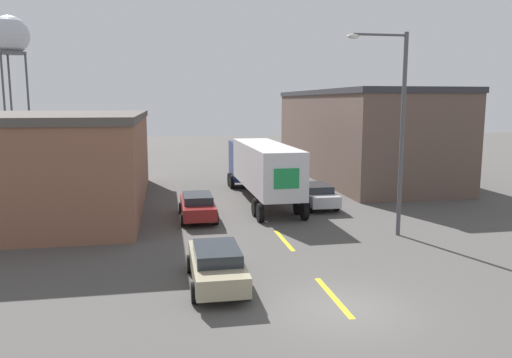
# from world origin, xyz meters

# --- Properties ---
(ground_plane) EXTENTS (160.00, 160.00, 0.00)m
(ground_plane) POSITION_xyz_m (0.00, 0.00, 0.00)
(ground_plane) COLOR #4C4947
(road_centerline) EXTENTS (0.20, 17.27, 0.01)m
(road_centerline) POSITION_xyz_m (0.00, 7.89, 0.00)
(road_centerline) COLOR yellow
(road_centerline) RESTS_ON ground_plane
(warehouse_left) EXTENTS (13.54, 18.93, 5.68)m
(warehouse_left) POSITION_xyz_m (-13.38, 17.96, 2.84)
(warehouse_left) COLOR brown
(warehouse_left) RESTS_ON ground_plane
(warehouse_right) EXTENTS (8.53, 21.89, 7.30)m
(warehouse_right) POSITION_xyz_m (10.87, 26.09, 3.66)
(warehouse_right) COLOR brown
(warehouse_right) RESTS_ON ground_plane
(semi_truck) EXTENTS (2.84, 13.59, 3.76)m
(semi_truck) POSITION_xyz_m (0.76, 17.53, 2.28)
(semi_truck) COLOR navy
(semi_truck) RESTS_ON ground_plane
(parked_car_right_mid) EXTENTS (1.94, 4.67, 1.41)m
(parked_car_right_mid) POSITION_xyz_m (3.65, 14.87, 0.76)
(parked_car_right_mid) COLOR #B2B2B7
(parked_car_right_mid) RESTS_ON ground_plane
(parked_car_left_far) EXTENTS (1.94, 4.67, 1.41)m
(parked_car_left_far) POSITION_xyz_m (-3.65, 12.86, 0.76)
(parked_car_left_far) COLOR maroon
(parked_car_left_far) RESTS_ON ground_plane
(parked_car_left_near) EXTENTS (1.94, 4.67, 1.41)m
(parked_car_left_near) POSITION_xyz_m (-3.65, 2.77, 0.76)
(parked_car_left_near) COLOR tan
(parked_car_left_near) RESTS_ON ground_plane
(water_tower) EXTENTS (5.07, 5.07, 17.76)m
(water_tower) POSITION_xyz_m (-25.38, 59.88, 14.96)
(water_tower) COLOR #47474C
(water_tower) RESTS_ON ground_plane
(street_lamp) EXTENTS (2.93, 0.32, 9.48)m
(street_lamp) POSITION_xyz_m (5.31, 7.83, 5.45)
(street_lamp) COLOR #4C4C51
(street_lamp) RESTS_ON ground_plane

